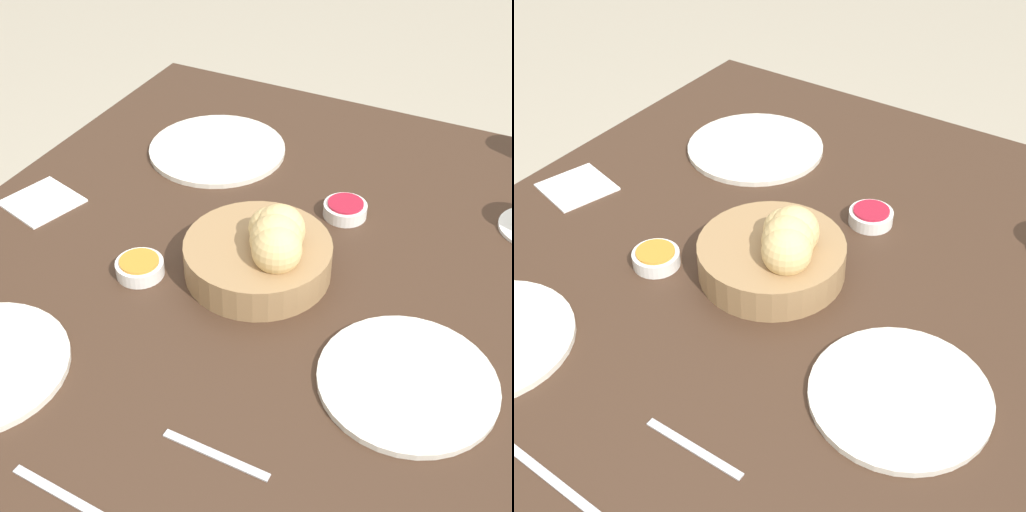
% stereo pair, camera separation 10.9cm
% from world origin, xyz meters
% --- Properties ---
extents(dining_table, '(1.28, 1.06, 0.76)m').
position_xyz_m(dining_table, '(0.00, 0.00, 0.66)').
color(dining_table, '#3D281C').
rests_on(dining_table, ground_plane).
extents(bread_basket, '(0.23, 0.23, 0.12)m').
position_xyz_m(bread_basket, '(-0.03, 0.01, 0.80)').
color(bread_basket, '#99754C').
rests_on(bread_basket, dining_table).
extents(plate_near_left, '(0.26, 0.26, 0.01)m').
position_xyz_m(plate_near_left, '(-0.32, -0.23, 0.76)').
color(plate_near_left, silver).
rests_on(plate_near_left, dining_table).
extents(plate_far_center, '(0.24, 0.24, 0.01)m').
position_xyz_m(plate_far_center, '(0.09, 0.28, 0.76)').
color(plate_far_center, silver).
rests_on(plate_far_center, dining_table).
extents(jam_bowl_berry, '(0.07, 0.07, 0.03)m').
position_xyz_m(jam_bowl_berry, '(-0.23, 0.07, 0.77)').
color(jam_bowl_berry, white).
rests_on(jam_bowl_berry, dining_table).
extents(jam_bowl_honey, '(0.07, 0.07, 0.03)m').
position_xyz_m(jam_bowl_honey, '(0.05, -0.16, 0.77)').
color(jam_bowl_honey, white).
rests_on(jam_bowl_honey, dining_table).
extents(fork_silver, '(0.02, 0.19, 0.00)m').
position_xyz_m(fork_silver, '(0.42, -0.00, 0.76)').
color(fork_silver, '#B7B7BC').
rests_on(fork_silver, dining_table).
extents(spoon_coffee, '(0.01, 0.14, 0.00)m').
position_xyz_m(spoon_coffee, '(0.29, 0.11, 0.76)').
color(spoon_coffee, '#B7B7BC').
rests_on(spoon_coffee, dining_table).
extents(napkin, '(0.14, 0.14, 0.00)m').
position_xyz_m(napkin, '(-0.03, -0.42, 0.76)').
color(napkin, white).
rests_on(napkin, dining_table).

